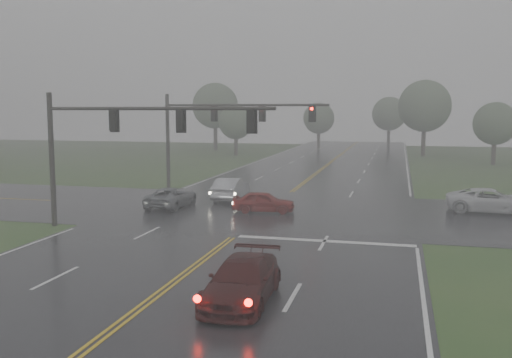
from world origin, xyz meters
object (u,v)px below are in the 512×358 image
(pickup_white, at_px, (491,213))
(signal_gantry_far, at_px, (215,123))
(sedan_red, at_px, (264,212))
(sedan_silver, at_px, (231,200))
(sedan_maroon, at_px, (242,302))
(car_grey, at_px, (172,207))
(signal_gantry_near, at_px, (115,134))

(pickup_white, height_order, signal_gantry_far, signal_gantry_far)
(sedan_red, height_order, sedan_silver, sedan_silver)
(sedan_maroon, distance_m, sedan_red, 16.36)
(car_grey, bearing_deg, signal_gantry_far, -88.87)
(signal_gantry_near, xyz_separation_m, signal_gantry_far, (0.24, 15.83, 0.23))
(car_grey, bearing_deg, signal_gantry_near, 90.97)
(sedan_maroon, relative_size, sedan_silver, 1.04)
(signal_gantry_near, bearing_deg, pickup_white, 26.60)
(signal_gantry_far, bearing_deg, sedan_red, -56.51)
(pickup_white, relative_size, signal_gantry_far, 0.40)
(car_grey, distance_m, pickup_white, 19.88)
(sedan_silver, distance_m, car_grey, 4.76)
(sedan_red, xyz_separation_m, pickup_white, (13.48, 3.26, 0.00))
(sedan_maroon, relative_size, pickup_white, 0.92)
(signal_gantry_near, bearing_deg, sedan_maroon, -45.07)
(car_grey, bearing_deg, sedan_red, 178.43)
(signal_gantry_near, bearing_deg, car_grey, 89.06)
(pickup_white, xyz_separation_m, signal_gantry_far, (-19.55, 5.92, 5.25))
(car_grey, height_order, signal_gantry_far, signal_gantry_far)
(sedan_red, height_order, car_grey, sedan_red)
(sedan_maroon, distance_m, sedan_silver, 21.28)
(pickup_white, bearing_deg, sedan_silver, 89.20)
(sedan_maroon, xyz_separation_m, sedan_red, (-3.09, 16.07, 0.00))
(sedan_maroon, xyz_separation_m, signal_gantry_near, (-9.39, 9.42, 5.02))
(sedan_maroon, bearing_deg, signal_gantry_near, 133.59)
(sedan_red, relative_size, sedan_silver, 0.82)
(car_grey, bearing_deg, sedan_silver, -124.59)
(sedan_red, distance_m, signal_gantry_far, 12.19)
(car_grey, xyz_separation_m, pickup_white, (19.67, 2.88, 0.00))
(car_grey, bearing_deg, sedan_maroon, 121.34)
(sedan_red, relative_size, signal_gantry_near, 0.31)
(car_grey, height_order, pickup_white, pickup_white)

